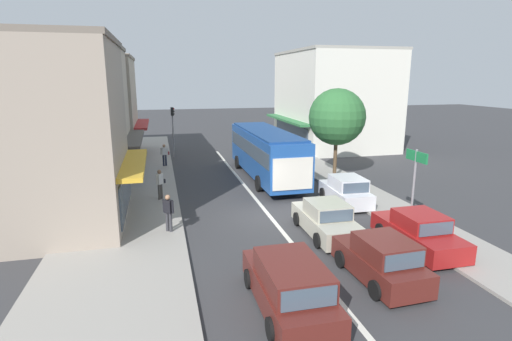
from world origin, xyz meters
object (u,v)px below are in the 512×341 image
wagon_queue_far_back (289,286)px  traffic_light_downstreet (173,123)px  directional_road_sign (415,170)px  pedestrian_far_walker (160,182)px  parked_hatchback_kerb_second (346,191)px  pedestrian_browsing_midblock (168,211)px  pedestrian_with_handbag_near (165,154)px  sedan_queue_gap_filler (326,220)px  street_tree_right (337,117)px  hatchback_adjacent_lane_lead (381,260)px  parked_sedan_kerb_front (418,232)px  city_bus (266,151)px

wagon_queue_far_back → traffic_light_downstreet: size_ratio=1.07×
directional_road_sign → pedestrian_far_walker: (-10.77, 6.81, -1.61)m
parked_hatchback_kerb_second → pedestrian_browsing_midblock: pedestrian_browsing_midblock is taller
pedestrian_with_handbag_near → parked_hatchback_kerb_second: bearing=-51.2°
parked_hatchback_kerb_second → sedan_queue_gap_filler: bearing=-126.4°
street_tree_right → pedestrian_with_handbag_near: size_ratio=3.65×
wagon_queue_far_back → hatchback_adjacent_lane_lead: wagon_queue_far_back is taller
sedan_queue_gap_filler → directional_road_sign: 4.42m
parked_sedan_kerb_front → pedestrian_with_handbag_near: size_ratio=2.58×
sedan_queue_gap_filler → street_tree_right: 10.63m
pedestrian_browsing_midblock → pedestrian_far_walker: 4.92m
pedestrian_browsing_midblock → pedestrian_far_walker: bearing=93.6°
traffic_light_downstreet → pedestrian_browsing_midblock: bearing=-93.0°
sedan_queue_gap_filler → directional_road_sign: size_ratio=1.17×
parked_hatchback_kerb_second → wagon_queue_far_back: bearing=-124.7°
pedestrian_far_walker → parked_sedan_kerb_front: bearing=-41.5°
parked_sedan_kerb_front → pedestrian_far_walker: (-9.80, 8.68, 0.40)m
wagon_queue_far_back → pedestrian_with_handbag_near: bearing=98.8°
parked_sedan_kerb_front → traffic_light_downstreet: 23.06m
wagon_queue_far_back → parked_sedan_kerb_front: wagon_queue_far_back is taller
traffic_light_downstreet → pedestrian_far_walker: traffic_light_downstreet is taller
traffic_light_downstreet → pedestrian_far_walker: (-1.23, -12.63, -1.79)m
city_bus → pedestrian_far_walker: city_bus is taller
city_bus → directional_road_sign: bearing=-69.7°
wagon_queue_far_back → sedan_queue_gap_filler: bearing=56.6°
sedan_queue_gap_filler → hatchback_adjacent_lane_lead: size_ratio=1.12×
parked_sedan_kerb_front → pedestrian_far_walker: size_ratio=2.58×
sedan_queue_gap_filler → traffic_light_downstreet: 20.07m
sedan_queue_gap_filler → wagon_queue_far_back: wagon_queue_far_back is taller
wagon_queue_far_back → hatchback_adjacent_lane_lead: size_ratio=1.20×
pedestrian_with_handbag_near → city_bus: bearing=-37.1°
hatchback_adjacent_lane_lead → pedestrian_with_handbag_near: 20.32m
parked_hatchback_kerb_second → directional_road_sign: (1.21, -3.97, 1.97)m
wagon_queue_far_back → street_tree_right: (7.83, 14.05, 3.35)m
directional_road_sign → street_tree_right: 9.41m
directional_road_sign → pedestrian_browsing_midblock: bearing=169.7°
sedan_queue_gap_filler → directional_road_sign: bearing=-4.3°
parked_hatchback_kerb_second → pedestrian_browsing_midblock: bearing=-167.3°
wagon_queue_far_back → street_tree_right: size_ratio=0.76×
pedestrian_with_handbag_near → parked_sedan_kerb_front: bearing=-61.4°
pedestrian_browsing_midblock → pedestrian_far_walker: (-0.31, 4.91, 0.00)m
parked_sedan_kerb_front → parked_hatchback_kerb_second: 5.85m
parked_hatchback_kerb_second → pedestrian_browsing_midblock: size_ratio=2.31×
hatchback_adjacent_lane_lead → parked_sedan_kerb_front: size_ratio=0.90×
pedestrian_browsing_midblock → directional_road_sign: bearing=-10.3°
directional_road_sign → street_tree_right: bearing=86.4°
city_bus → pedestrian_browsing_midblock: size_ratio=6.67×
pedestrian_with_handbag_near → pedestrian_browsing_midblock: bearing=-90.4°
city_bus → street_tree_right: (4.44, -1.16, 2.22)m
city_bus → parked_sedan_kerb_front: (2.89, -12.32, -1.22)m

